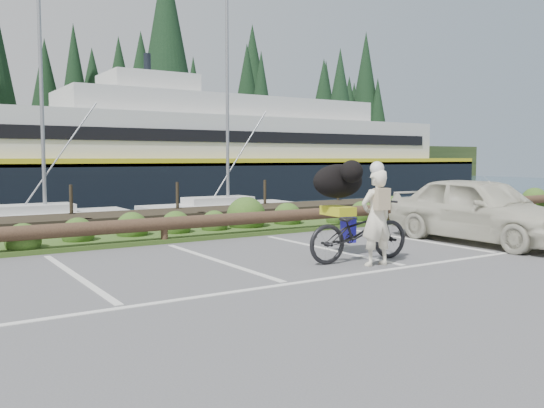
% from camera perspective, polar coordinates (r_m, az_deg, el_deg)
% --- Properties ---
extents(ground, '(72.00, 72.00, 0.00)m').
position_cam_1_polar(ground, '(9.23, 0.32, -7.50)').
color(ground, '#525254').
extents(vegetation_strip, '(34.00, 1.60, 0.10)m').
position_cam_1_polar(vegetation_strip, '(13.90, -11.70, -3.29)').
color(vegetation_strip, '#3D5B21').
rests_on(vegetation_strip, ground).
extents(log_rail, '(32.00, 0.30, 0.60)m').
position_cam_1_polar(log_rail, '(13.26, -10.61, -3.87)').
color(log_rail, '#443021').
rests_on(log_rail, ground).
extents(bicycle, '(2.23, 0.93, 1.14)m').
position_cam_1_polar(bicycle, '(10.89, 8.62, -2.64)').
color(bicycle, black).
rests_on(bicycle, ground).
extents(cyclist, '(0.66, 0.46, 1.73)m').
position_cam_1_polar(cyclist, '(10.46, 10.30, -1.35)').
color(cyclist, white).
rests_on(cyclist, ground).
extents(dog, '(0.66, 1.20, 0.67)m').
position_cam_1_polar(dog, '(11.38, 6.57, 2.27)').
color(dog, black).
rests_on(dog, bicycle).
extents(parked_car, '(1.80, 4.47, 1.52)m').
position_cam_1_polar(parked_car, '(13.96, 19.97, -0.50)').
color(parked_car, beige).
rests_on(parked_car, ground).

